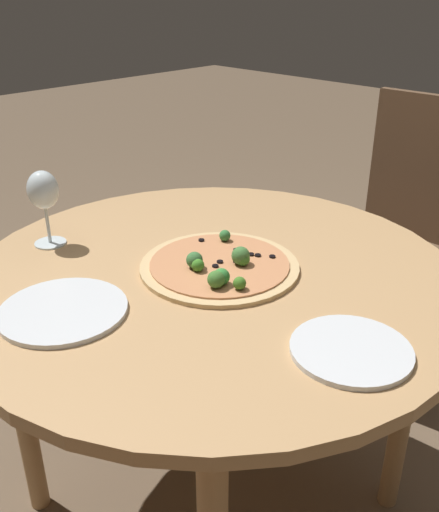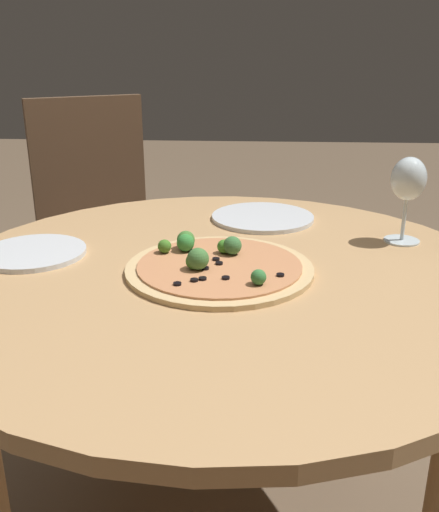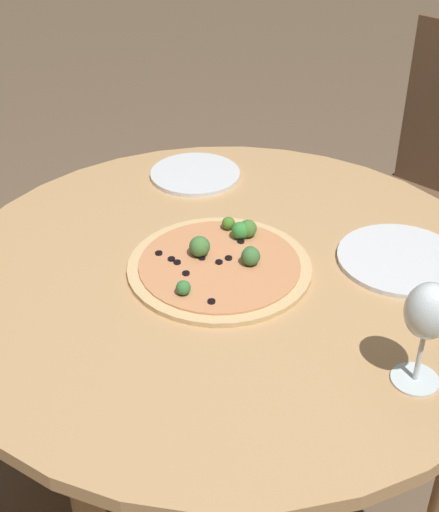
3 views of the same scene
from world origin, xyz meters
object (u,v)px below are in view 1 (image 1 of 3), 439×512
chair_2 (400,232)px  wine_glass (43,193)px  pizza (220,265)px  plate_far (63,310)px  plate_near (351,350)px

chair_2 → wine_glass: chair_2 is taller
chair_2 → pizza: bearing=-89.3°
plate_far → plate_near: bearing=-149.2°
chair_2 → plate_near: chair_2 is taller
plate_far → wine_glass: bearing=-26.4°
wine_glass → chair_2: bearing=-108.0°
plate_near → chair_2: bearing=-67.3°
pizza → wine_glass: size_ratio=1.92×
pizza → plate_near: size_ratio=1.67×
chair_2 → plate_near: size_ratio=4.56×
chair_2 → pizza: (-0.03, 0.90, 0.21)m
pizza → plate_far: size_ratio=1.43×
chair_2 → pizza: chair_2 is taller
plate_near → plate_far: bearing=30.8°
plate_far → pizza: bearing=-104.8°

